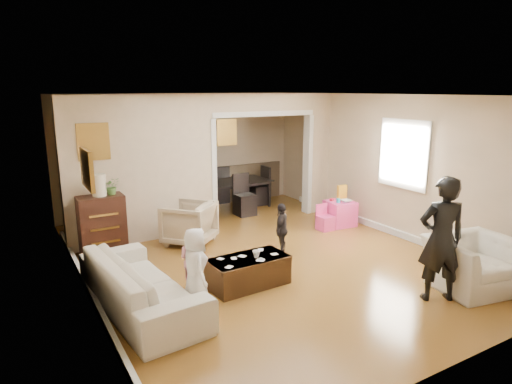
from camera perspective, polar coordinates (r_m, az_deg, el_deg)
floor at (r=7.40m, az=0.79°, el=-8.25°), size 7.00×7.00×0.00m
partition_left at (r=8.12m, az=-14.23°, el=2.82°), size 2.75×0.18×2.60m
partition_right at (r=9.88m, az=7.75°, el=4.87°), size 0.55×0.18×2.60m
partition_header at (r=9.01m, az=0.92°, el=11.39°), size 2.22×0.18×0.35m
window_pane at (r=8.44m, az=18.44°, el=4.64°), size 0.03×0.95×1.10m
framed_art_partition at (r=7.77m, az=-20.12°, el=6.07°), size 0.45×0.03×0.55m
framed_art_sofa_wall at (r=5.44m, az=-20.87°, el=2.78°), size 0.03×0.55×0.40m
framed_art_alcove at (r=10.49m, az=-3.78°, el=7.63°), size 0.45×0.03×0.55m
sofa at (r=5.82m, az=-14.54°, el=-11.27°), size 1.10×2.35×0.66m
armchair_back at (r=7.98m, az=-8.58°, el=-3.97°), size 1.14×1.14×0.75m
armchair_front at (r=6.86m, az=26.09°, el=-8.25°), size 1.24×1.13×0.71m
dresser at (r=7.77m, az=-19.11°, el=-4.06°), size 0.73×0.41×1.00m
table_lamp at (r=7.60m, az=-19.49°, el=0.84°), size 0.22×0.22×0.36m
potted_plant at (r=7.65m, az=-18.00°, el=0.72°), size 0.25×0.22×0.28m
coffee_table at (r=6.30m, az=-0.98°, el=-10.15°), size 1.12×0.60×0.41m
coffee_cup at (r=6.21m, az=0.05°, el=-7.95°), size 0.11×0.11×0.10m
play_table at (r=9.12m, az=10.70°, el=-2.70°), size 0.56×0.56×0.50m
cereal_box at (r=9.17m, az=10.96°, el=-0.05°), size 0.21×0.09×0.30m
cyan_cup at (r=8.95m, az=10.50°, el=-1.09°), size 0.08×0.08×0.08m
toy_block at (r=9.06m, az=9.70°, el=-0.97°), size 0.09×0.08×0.05m
play_bowl at (r=8.99m, az=11.51°, el=-1.15°), size 0.23×0.23×0.05m
dining_table at (r=10.23m, az=-3.20°, el=-0.37°), size 1.85×1.11×0.63m
adult_person at (r=6.16m, az=22.65°, el=-5.61°), size 0.71×0.62×1.65m
child_kneel_a at (r=5.72m, az=-7.79°, el=-9.49°), size 0.38×0.53×1.01m
child_kneel_b at (r=6.19m, az=-8.09°, el=-8.52°), size 0.46×0.51×0.85m
child_toddler at (r=7.33m, az=3.30°, el=-4.79°), size 0.53×0.51×0.89m
craft_papers at (r=6.23m, az=-0.89°, el=-8.36°), size 0.88×0.48×0.00m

